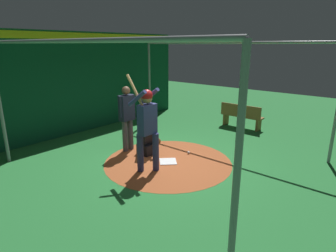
{
  "coord_description": "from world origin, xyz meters",
  "views": [
    {
      "loc": [
        4.26,
        -5.02,
        2.87
      ],
      "look_at": [
        0.0,
        0.0,
        0.95
      ],
      "focal_mm": 29.95,
      "sensor_mm": 36.0,
      "label": 1
    }
  ],
  "objects_px": {
    "umpire": "(127,115)",
    "bench": "(241,116)",
    "catcher": "(148,141)",
    "baseball_0": "(189,152)",
    "home_plate": "(168,161)",
    "batter": "(147,122)"
  },
  "relations": [
    {
      "from": "batter",
      "to": "baseball_0",
      "type": "relative_size",
      "value": 30.33
    },
    {
      "from": "catcher",
      "to": "baseball_0",
      "type": "distance_m",
      "value": 1.15
    },
    {
      "from": "catcher",
      "to": "bench",
      "type": "distance_m",
      "value": 4.05
    },
    {
      "from": "catcher",
      "to": "baseball_0",
      "type": "bearing_deg",
      "value": 40.69
    },
    {
      "from": "home_plate",
      "to": "umpire",
      "type": "xyz_separation_m",
      "value": [
        -1.4,
        -0.08,
        1.01
      ]
    },
    {
      "from": "bench",
      "to": "home_plate",
      "type": "bearing_deg",
      "value": -90.03
    },
    {
      "from": "home_plate",
      "to": "batter",
      "type": "height_order",
      "value": "batter"
    },
    {
      "from": "home_plate",
      "to": "bench",
      "type": "relative_size",
      "value": 0.28
    },
    {
      "from": "baseball_0",
      "to": "umpire",
      "type": "bearing_deg",
      "value": -150.1
    },
    {
      "from": "catcher",
      "to": "bench",
      "type": "bearing_deg",
      "value": 79.24
    },
    {
      "from": "bench",
      "to": "baseball_0",
      "type": "xyz_separation_m",
      "value": [
        0.08,
        -3.26,
        -0.39
      ]
    },
    {
      "from": "catcher",
      "to": "bench",
      "type": "height_order",
      "value": "catcher"
    },
    {
      "from": "batter",
      "to": "umpire",
      "type": "relative_size",
      "value": 1.24
    },
    {
      "from": "catcher",
      "to": "umpire",
      "type": "bearing_deg",
      "value": -168.28
    },
    {
      "from": "home_plate",
      "to": "bench",
      "type": "height_order",
      "value": "bench"
    },
    {
      "from": "umpire",
      "to": "bench",
      "type": "relative_size",
      "value": 1.2
    },
    {
      "from": "home_plate",
      "to": "baseball_0",
      "type": "height_order",
      "value": "baseball_0"
    },
    {
      "from": "catcher",
      "to": "home_plate",
      "type": "bearing_deg",
      "value": -3.95
    },
    {
      "from": "home_plate",
      "to": "catcher",
      "type": "xyz_separation_m",
      "value": [
        -0.75,
        0.05,
        0.36
      ]
    },
    {
      "from": "home_plate",
      "to": "umpire",
      "type": "height_order",
      "value": "umpire"
    },
    {
      "from": "umpire",
      "to": "baseball_0",
      "type": "bearing_deg",
      "value": 29.9
    },
    {
      "from": "catcher",
      "to": "baseball_0",
      "type": "xyz_separation_m",
      "value": [
        0.84,
        0.72,
        -0.33
      ]
    }
  ]
}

